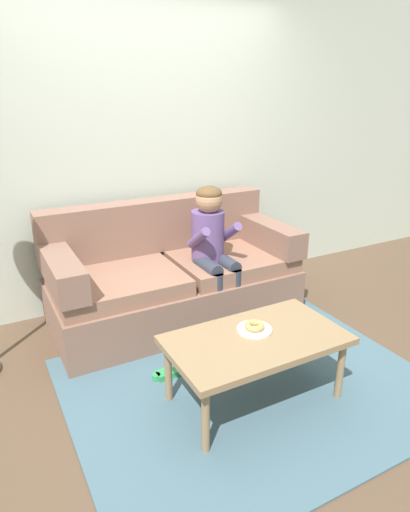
{
  "coord_description": "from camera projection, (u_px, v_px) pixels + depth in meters",
  "views": [
    {
      "loc": [
        -1.38,
        -2.22,
        1.79
      ],
      "look_at": [
        0.05,
        0.45,
        0.65
      ],
      "focal_mm": 31.27,
      "sensor_mm": 36.0,
      "label": 1
    }
  ],
  "objects": [
    {
      "name": "person_child",
      "position": [
        213.0,
        242.0,
        3.46
      ],
      "size": [
        0.34,
        0.58,
        1.1
      ],
      "color": "#664C84",
      "rests_on": "ground"
    },
    {
      "name": "donut",
      "position": [
        255.0,
        326.0,
        2.64
      ],
      "size": [
        0.16,
        0.16,
        0.04
      ],
      "primitive_type": "torus",
      "rotation": [
        0.0,
        0.0,
        2.75
      ],
      "color": "tan",
      "rests_on": "plate"
    },
    {
      "name": "plate",
      "position": [
        254.0,
        329.0,
        2.65
      ],
      "size": [
        0.21,
        0.21,
        0.01
      ],
      "primitive_type": "cylinder",
      "color": "white",
      "rests_on": "coffee_table"
    },
    {
      "name": "toy_controller",
      "position": [
        168.0,
        374.0,
        2.94
      ],
      "size": [
        0.23,
        0.09,
        0.05
      ],
      "rotation": [
        0.0,
        0.0,
        -0.47
      ],
      "color": "#339E56",
      "rests_on": "ground"
    },
    {
      "name": "couch",
      "position": [
        172.0,
        278.0,
        3.63
      ],
      "size": [
        1.94,
        0.9,
        0.93
      ],
      "color": "#846051",
      "rests_on": "ground"
    },
    {
      "name": "area_rug",
      "position": [
        249.0,
        385.0,
        2.86
      ],
      "size": [
        2.23,
        1.79,
        0.01
      ],
      "primitive_type": "cube",
      "color": "#476675",
      "rests_on": "ground"
    },
    {
      "name": "wall_back",
      "position": [
        146.0,
        138.0,
        3.73
      ],
      "size": [
        8.0,
        0.1,
        2.8
      ],
      "primitive_type": "cube",
      "color": "beige",
      "rests_on": "ground"
    },
    {
      "name": "ground",
      "position": [
        229.0,
        366.0,
        3.07
      ],
      "size": [
        10.0,
        10.0,
        0.0
      ],
      "primitive_type": "plane",
      "color": "brown"
    },
    {
      "name": "coffee_table",
      "position": [
        256.0,
        344.0,
        2.6
      ],
      "size": [
        1.04,
        0.59,
        0.44
      ],
      "color": "#937551",
      "rests_on": "ground"
    }
  ]
}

